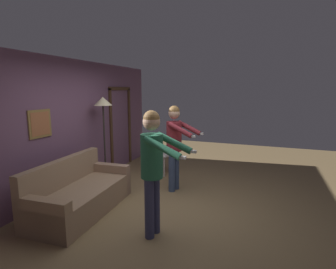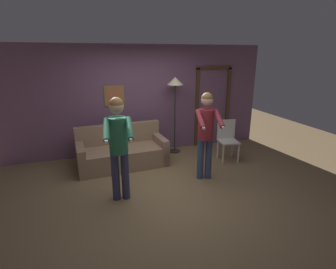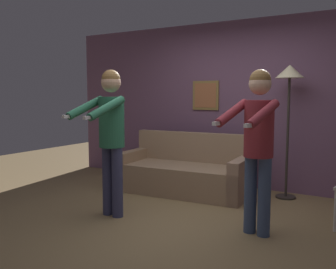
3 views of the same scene
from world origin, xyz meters
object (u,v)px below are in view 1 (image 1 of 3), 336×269
at_px(couch, 80,195).
at_px(torchiere_lamp, 103,109).
at_px(person_standing_right, 175,140).
at_px(dining_chair_distant, 158,152).
at_px(person_standing_left, 153,161).

height_order(couch, torchiere_lamp, torchiere_lamp).
height_order(person_standing_right, dining_chair_distant, person_standing_right).
distance_m(person_standing_left, person_standing_right, 1.70).
xyz_separation_m(person_standing_right, dining_chair_distant, (0.92, 0.75, -0.51)).
bearing_deg(person_standing_right, torchiere_lamp, 92.44).
height_order(torchiere_lamp, person_standing_right, torchiere_lamp).
relative_size(person_standing_right, dining_chair_distant, 1.83).
relative_size(person_standing_left, dining_chair_distant, 1.87).
distance_m(person_standing_right, dining_chair_distant, 1.29).
xyz_separation_m(torchiere_lamp, person_standing_right, (0.07, -1.59, -0.57)).
height_order(torchiere_lamp, dining_chair_distant, torchiere_lamp).
bearing_deg(person_standing_left, couch, 80.98).
relative_size(torchiere_lamp, dining_chair_distant, 2.00).
bearing_deg(dining_chair_distant, person_standing_right, -140.77).
height_order(couch, dining_chair_distant, dining_chair_distant).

